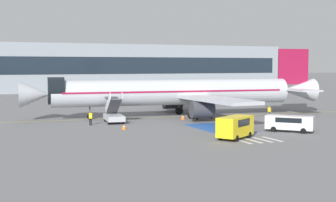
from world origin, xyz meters
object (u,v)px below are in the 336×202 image
at_px(service_van_0, 290,122).
at_px(traffic_cone_1, 183,117).
at_px(airliner, 178,92).
at_px(fuel_tanker, 158,95).
at_px(ground_crew_2, 197,113).
at_px(traffic_cone_0, 124,127).
at_px(ground_crew_0, 91,117).
at_px(boarding_stairs_forward, 114,115).
at_px(ground_crew_1, 269,111).
at_px(terminal_building, 90,68).
at_px(service_van_1, 235,126).
at_px(ground_crew_3, 212,112).

xyz_separation_m(service_van_0, traffic_cone_1, (-6.21, 15.97, -0.80)).
xyz_separation_m(airliner, fuel_tanker, (6.24, 24.63, -2.00)).
bearing_deg(ground_crew_2, traffic_cone_0, 87.62).
height_order(ground_crew_2, traffic_cone_0, ground_crew_2).
bearing_deg(ground_crew_0, airliner, -148.07).
bearing_deg(boarding_stairs_forward, ground_crew_0, -149.04).
bearing_deg(fuel_tanker, ground_crew_0, -124.67).
bearing_deg(traffic_cone_0, ground_crew_1, 9.36).
xyz_separation_m(ground_crew_0, traffic_cone_0, (2.86, -5.11, -0.74)).
bearing_deg(terminal_building, traffic_cone_1, -93.08).
xyz_separation_m(service_van_1, terminal_building, (6.20, 93.07, 5.44)).
distance_m(boarding_stairs_forward, fuel_tanker, 32.69).
distance_m(ground_crew_2, traffic_cone_1, 2.20).
bearing_deg(ground_crew_3, ground_crew_0, -158.39).
bearing_deg(fuel_tanker, service_van_0, -90.82).
bearing_deg(service_van_1, terminal_building, 144.23).
xyz_separation_m(airliner, ground_crew_0, (-14.32, -4.88, -2.55)).
distance_m(ground_crew_2, traffic_cone_0, 13.42).
relative_size(airliner, traffic_cone_0, 71.91).
height_order(ground_crew_1, ground_crew_2, ground_crew_1).
bearing_deg(service_van_1, ground_crew_2, 135.27).
bearing_deg(ground_crew_1, traffic_cone_0, -98.40).
bearing_deg(fuel_tanker, terminal_building, 93.77).
relative_size(airliner, ground_crew_3, 27.85).
relative_size(boarding_stairs_forward, ground_crew_1, 3.15).
distance_m(service_van_1, ground_crew_2, 17.04).
relative_size(ground_crew_1, traffic_cone_0, 2.73).
bearing_deg(boarding_stairs_forward, fuel_tanker, 64.84).
distance_m(ground_crew_1, ground_crew_3, 8.69).
height_order(service_van_0, terminal_building, terminal_building).
height_order(airliner, terminal_building, terminal_building).
relative_size(ground_crew_0, ground_crew_1, 1.06).
bearing_deg(ground_crew_3, ground_crew_2, -149.94).
height_order(ground_crew_0, ground_crew_1, ground_crew_0).
height_order(fuel_tanker, traffic_cone_1, fuel_tanker).
bearing_deg(boarding_stairs_forward, traffic_cone_1, 5.95).
bearing_deg(ground_crew_0, ground_crew_2, -166.18).
xyz_separation_m(fuel_tanker, service_van_0, (-0.77, -43.92, -0.48)).
xyz_separation_m(boarding_stairs_forward, terminal_building, (14.09, 75.03, 5.82)).
height_order(ground_crew_1, ground_crew_3, ground_crew_1).
relative_size(service_van_0, ground_crew_1, 2.97).
bearing_deg(ground_crew_0, traffic_cone_0, 132.36).
bearing_deg(service_van_0, ground_crew_2, 63.76).
height_order(boarding_stairs_forward, ground_crew_0, boarding_stairs_forward).
height_order(service_van_0, service_van_1, service_van_1).
relative_size(boarding_stairs_forward, fuel_tanker, 0.61).
bearing_deg(service_van_0, traffic_cone_1, 67.46).
bearing_deg(traffic_cone_1, airliner, 77.42).
distance_m(ground_crew_0, ground_crew_2, 15.17).
distance_m(service_van_1, ground_crew_3, 18.18).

